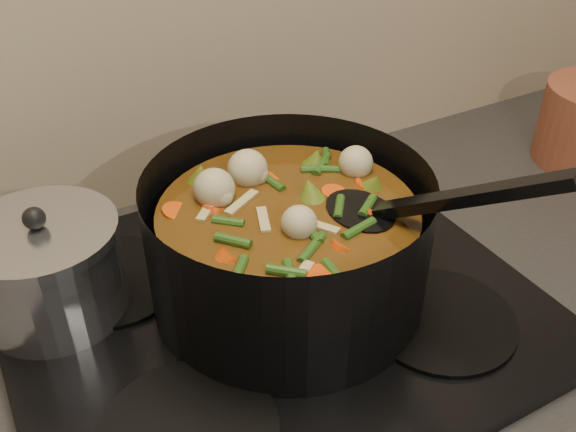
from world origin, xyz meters
TOP-DOWN VIEW (x-y plane):
  - stovetop at (0.00, 1.93)m, footprint 0.62×0.54m
  - stockpot at (0.03, 1.93)m, footprint 0.41×0.44m
  - saucepan at (-0.23, 2.05)m, footprint 0.18×0.18m

SIDE VIEW (x-z plane):
  - stovetop at x=0.00m, z-range 0.91..0.93m
  - saucepan at x=-0.23m, z-range 0.92..1.06m
  - stockpot at x=0.03m, z-range 0.88..1.13m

